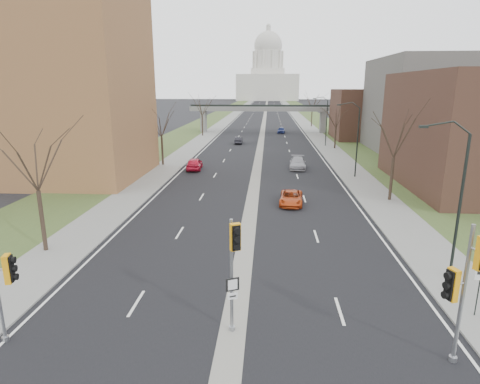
# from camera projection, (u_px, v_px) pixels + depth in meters

# --- Properties ---
(ground) EXTENTS (700.00, 700.00, 0.00)m
(ground) POSITION_uv_depth(u_px,v_px,m) (233.00, 332.00, 17.69)
(ground) COLOR black
(ground) RESTS_ON ground
(road_surface) EXTENTS (20.00, 600.00, 0.01)m
(road_surface) POSITION_uv_depth(u_px,v_px,m) (265.00, 114.00, 162.40)
(road_surface) COLOR black
(road_surface) RESTS_ON ground
(median_strip) EXTENTS (1.20, 600.00, 0.02)m
(median_strip) POSITION_uv_depth(u_px,v_px,m) (265.00, 114.00, 162.40)
(median_strip) COLOR gray
(median_strip) RESTS_ON ground
(sidewalk_right) EXTENTS (4.00, 600.00, 0.12)m
(sidewalk_right) POSITION_uv_depth(u_px,v_px,m) (295.00, 114.00, 161.57)
(sidewalk_right) COLOR gray
(sidewalk_right) RESTS_ON ground
(sidewalk_left) EXTENTS (4.00, 600.00, 0.12)m
(sidewalk_left) POSITION_uv_depth(u_px,v_px,m) (236.00, 113.00, 163.21)
(sidewalk_left) COLOR gray
(sidewalk_left) RESTS_ON ground
(grass_verge_right) EXTENTS (8.00, 600.00, 0.10)m
(grass_verge_right) POSITION_uv_depth(u_px,v_px,m) (310.00, 114.00, 161.17)
(grass_verge_right) COLOR #2F421E
(grass_verge_right) RESTS_ON ground
(grass_verge_left) EXTENTS (8.00, 600.00, 0.10)m
(grass_verge_left) POSITION_uv_depth(u_px,v_px,m) (221.00, 113.00, 163.62)
(grass_verge_left) COLOR #2F421E
(grass_verge_left) RESTS_ON ground
(apartment_building) EXTENTS (25.00, 16.00, 22.00)m
(apartment_building) POSITION_uv_depth(u_px,v_px,m) (28.00, 82.00, 45.61)
(apartment_building) COLOR brown
(apartment_building) RESTS_ON ground
(commercial_block_mid) EXTENTS (18.00, 22.00, 15.00)m
(commercial_block_mid) POSITION_uv_depth(u_px,v_px,m) (435.00, 106.00, 64.04)
(commercial_block_mid) COLOR #54524D
(commercial_block_mid) RESTS_ON ground
(commercial_block_far) EXTENTS (14.00, 14.00, 10.00)m
(commercial_block_far) POSITION_uv_depth(u_px,v_px,m) (369.00, 114.00, 82.45)
(commercial_block_far) COLOR #452B20
(commercial_block_far) RESTS_ON ground
(pedestrian_bridge) EXTENTS (34.00, 3.00, 6.45)m
(pedestrian_bridge) POSITION_uv_depth(u_px,v_px,m) (263.00, 112.00, 93.64)
(pedestrian_bridge) COLOR slate
(pedestrian_bridge) RESTS_ON ground
(capitol) EXTENTS (48.00, 42.00, 55.75)m
(capitol) POSITION_uv_depth(u_px,v_px,m) (268.00, 76.00, 321.69)
(capitol) COLOR silver
(capitol) RESTS_ON ground
(streetlight_near) EXTENTS (2.61, 0.20, 8.70)m
(streetlight_near) POSITION_uv_depth(u_px,v_px,m) (451.00, 156.00, 20.96)
(streetlight_near) COLOR black
(streetlight_near) RESTS_ON sidewalk_right
(streetlight_mid) EXTENTS (2.61, 0.20, 8.70)m
(streetlight_mid) POSITION_uv_depth(u_px,v_px,m) (352.00, 118.00, 46.05)
(streetlight_mid) COLOR black
(streetlight_mid) RESTS_ON sidewalk_right
(streetlight_far) EXTENTS (2.61, 0.20, 8.70)m
(streetlight_far) POSITION_uv_depth(u_px,v_px,m) (323.00, 107.00, 71.13)
(streetlight_far) COLOR black
(streetlight_far) RESTS_ON sidewalk_right
(tree_left_a) EXTENTS (7.20, 7.20, 9.40)m
(tree_left_a) POSITION_uv_depth(u_px,v_px,m) (33.00, 151.00, 24.61)
(tree_left_a) COLOR #382B21
(tree_left_a) RESTS_ON sidewalk_left
(tree_left_b) EXTENTS (6.75, 6.75, 8.81)m
(tree_left_b) POSITION_uv_depth(u_px,v_px,m) (161.00, 120.00, 53.65)
(tree_left_b) COLOR #382B21
(tree_left_b) RESTS_ON sidewalk_left
(tree_left_c) EXTENTS (7.65, 7.65, 9.99)m
(tree_left_c) POSITION_uv_depth(u_px,v_px,m) (202.00, 103.00, 86.25)
(tree_left_c) COLOR #382B21
(tree_left_c) RESTS_ON sidewalk_left
(tree_right_a) EXTENTS (7.20, 7.20, 9.40)m
(tree_right_a) POSITION_uv_depth(u_px,v_px,m) (396.00, 130.00, 36.34)
(tree_right_a) COLOR #382B21
(tree_right_a) RESTS_ON sidewalk_right
(tree_right_b) EXTENTS (6.30, 6.30, 8.22)m
(tree_right_b) POSITION_uv_depth(u_px,v_px,m) (337.00, 115.00, 68.39)
(tree_right_b) COLOR #382B21
(tree_right_b) RESTS_ON sidewalk_right
(tree_right_c) EXTENTS (7.65, 7.65, 9.99)m
(tree_right_c) POSITION_uv_depth(u_px,v_px,m) (312.00, 100.00, 106.67)
(tree_right_c) COLOR #382B21
(tree_right_c) RESTS_ON sidewalk_right
(signal_pole_median) EXTENTS (0.76, 0.86, 5.20)m
(signal_pole_median) POSITION_uv_depth(u_px,v_px,m) (234.00, 257.00, 16.60)
(signal_pole_median) COLOR gray
(signal_pole_median) RESTS_ON ground
(signal_pole_right) EXTENTS (1.27, 0.95, 5.70)m
(signal_pole_right) POSITION_uv_depth(u_px,v_px,m) (466.00, 278.00, 14.58)
(signal_pole_right) COLOR gray
(signal_pole_right) RESTS_ON ground
(speed_limit_sign) EXTENTS (0.54, 0.06, 2.50)m
(speed_limit_sign) POSITION_uv_depth(u_px,v_px,m) (480.00, 282.00, 18.32)
(speed_limit_sign) COLOR black
(speed_limit_sign) RESTS_ON sidewalk_right
(car_left_near) EXTENTS (2.18, 4.73, 1.57)m
(car_left_near) POSITION_uv_depth(u_px,v_px,m) (194.00, 164.00, 52.16)
(car_left_near) COLOR red
(car_left_near) RESTS_ON ground
(car_left_far) EXTENTS (1.40, 3.94, 1.29)m
(car_left_far) POSITION_uv_depth(u_px,v_px,m) (239.00, 140.00, 76.08)
(car_left_far) COLOR black
(car_left_far) RESTS_ON ground
(car_right_near) EXTENTS (2.37, 4.56, 1.23)m
(car_right_near) POSITION_uv_depth(u_px,v_px,m) (291.00, 198.00, 36.74)
(car_right_near) COLOR #B83E13
(car_right_near) RESTS_ON ground
(car_right_mid) EXTENTS (2.38, 5.21, 1.48)m
(car_right_mid) POSITION_uv_depth(u_px,v_px,m) (298.00, 163.00, 52.86)
(car_right_mid) COLOR #929298
(car_right_mid) RESTS_ON ground
(car_right_far) EXTENTS (1.97, 4.10, 1.35)m
(car_right_far) POSITION_uv_depth(u_px,v_px,m) (281.00, 130.00, 93.58)
(car_right_far) COLOR navy
(car_right_far) RESTS_ON ground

